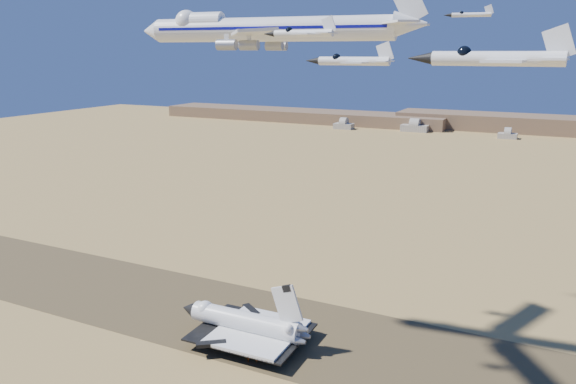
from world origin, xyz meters
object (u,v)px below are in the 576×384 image
at_px(crew_a, 257,359).
at_px(chase_jet_a, 302,33).
at_px(shuttle, 244,324).
at_px(carrier_747, 261,29).
at_px(crew_b, 249,359).
at_px(crew_c, 246,356).
at_px(chase_jet_f, 470,15).
at_px(chase_jet_b, 352,61).
at_px(chase_jet_e, 383,25).
at_px(chase_jet_c, 493,58).

distance_m(crew_a, chase_jet_a, 98.10).
bearing_deg(shuttle, crew_a, -45.26).
xyz_separation_m(carrier_747, crew_a, (3.65, -11.35, -92.82)).
height_order(crew_b, crew_c, crew_c).
height_order(shuttle, carrier_747, carrier_747).
relative_size(crew_b, chase_jet_f, 0.10).
distance_m(shuttle, chase_jet_f, 124.20).
bearing_deg(chase_jet_b, chase_jet_a, 136.29).
relative_size(carrier_747, chase_jet_e, 5.68).
height_order(crew_c, chase_jet_a, chase_jet_a).
xyz_separation_m(shuttle, chase_jet_f, (50.85, 63.40, 93.91)).
height_order(crew_a, crew_b, crew_a).
xyz_separation_m(chase_jet_b, chase_jet_c, (23.45, -22.75, 0.73)).
distance_m(carrier_747, chase_jet_a, 49.28).
relative_size(shuttle, chase_jet_a, 2.89).
height_order(crew_a, chase_jet_a, chase_jet_a).
bearing_deg(carrier_747, crew_c, -96.84).
bearing_deg(chase_jet_b, chase_jet_f, 90.81).
bearing_deg(chase_jet_a, chase_jet_e, 97.91).
bearing_deg(chase_jet_f, chase_jet_e, -155.18).
distance_m(chase_jet_b, chase_jet_c, 32.68).
relative_size(crew_b, chase_jet_e, 0.11).
height_order(crew_c, chase_jet_c, chase_jet_c).
relative_size(crew_a, chase_jet_e, 0.13).
bearing_deg(chase_jet_f, crew_a, -129.82).
bearing_deg(crew_a, chase_jet_c, -111.01).
xyz_separation_m(chase_jet_b, chase_jet_e, (-25.18, 98.27, 9.84)).
distance_m(crew_a, chase_jet_b, 104.48).
relative_size(crew_c, chase_jet_b, 0.11).
bearing_deg(chase_jet_f, chase_jet_b, -99.75).
distance_m(crew_b, chase_jet_c, 127.54).
bearing_deg(crew_b, carrier_747, -4.22).
bearing_deg(chase_jet_c, shuttle, 138.06).
height_order(shuttle, chase_jet_e, chase_jet_e).
xyz_separation_m(crew_a, chase_jet_e, (17.02, 55.64, 95.38)).
relative_size(crew_b, chase_jet_c, 0.10).
relative_size(carrier_747, crew_c, 50.59).
xyz_separation_m(crew_b, chase_jet_a, (28.90, -26.76, 90.47)).
bearing_deg(chase_jet_a, chase_jet_b, -42.75).
distance_m(shuttle, crew_a, 14.14).
height_order(shuttle, chase_jet_b, chase_jet_b).
distance_m(chase_jet_a, chase_jet_b, 22.28).
relative_size(crew_a, chase_jet_b, 0.13).
bearing_deg(chase_jet_a, shuttle, 135.82).
xyz_separation_m(chase_jet_a, chase_jet_f, (14.78, 100.16, 8.46)).
relative_size(shuttle, crew_a, 23.72).
xyz_separation_m(shuttle, chase_jet_c, (75.15, -74.65, 81.39)).
xyz_separation_m(chase_jet_a, chase_jet_b, (15.63, -15.14, -4.79)).
distance_m(crew_b, chase_jet_f, 130.69).
bearing_deg(shuttle, chase_jet_f, 50.30).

